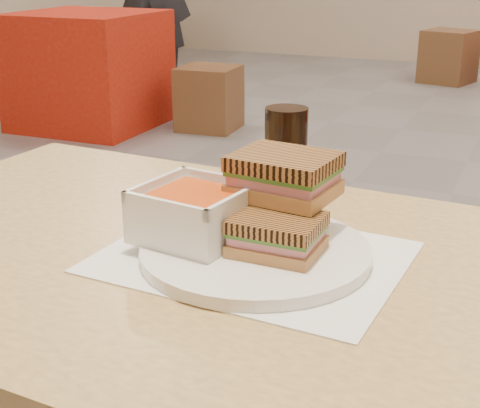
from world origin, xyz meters
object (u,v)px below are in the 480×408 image
at_px(bg_chair_0r, 209,98).
at_px(main_table, 229,334).
at_px(plate, 255,252).
at_px(panini_lower, 277,235).
at_px(bg_table_0, 89,70).
at_px(bg_chair_2l, 449,57).
at_px(soup_bowl, 195,215).
at_px(bg_chair_0l, 27,81).
at_px(cola_glass, 286,153).

bearing_deg(bg_chair_0r, main_table, -63.38).
bearing_deg(main_table, plate, 18.08).
bearing_deg(panini_lower, main_table, -175.44).
distance_m(panini_lower, bg_table_0, 4.06).
bearing_deg(bg_chair_2l, panini_lower, -84.57).
height_order(main_table, plate, plate).
height_order(soup_bowl, bg_chair_2l, soup_bowl).
distance_m(bg_table_0, bg_chair_2l, 3.36).
bearing_deg(bg_chair_2l, bg_table_0, -126.24).
relative_size(main_table, soup_bowl, 8.18).
bearing_deg(soup_bowl, bg_chair_2l, 94.28).
bearing_deg(panini_lower, bg_chair_0l, 134.15).
relative_size(panini_lower, bg_table_0, 0.13).
distance_m(main_table, bg_chair_2l, 5.89).
bearing_deg(soup_bowl, cola_glass, 81.78).
xyz_separation_m(panini_lower, bg_chair_2l, (-0.56, 5.85, -0.56)).
bearing_deg(plate, bg_table_0, 128.62).
bearing_deg(bg_table_0, panini_lower, -51.08).
relative_size(panini_lower, bg_chair_0l, 0.25).
relative_size(main_table, bg_chair_2l, 2.41).
xyz_separation_m(soup_bowl, cola_glass, (0.04, 0.25, 0.02)).
bearing_deg(plate, bg_chair_2l, 95.13).
bearing_deg(main_table, soup_bowl, 169.61).
bearing_deg(main_table, bg_table_0, 128.16).
bearing_deg(bg_chair_0r, bg_chair_0l, 178.77).
xyz_separation_m(plate, cola_glass, (-0.05, 0.25, 0.06)).
relative_size(plate, bg_table_0, 0.34).
distance_m(panini_lower, cola_glass, 0.27).
bearing_deg(cola_glass, panini_lower, -71.97).
xyz_separation_m(plate, soup_bowl, (-0.09, -0.00, 0.04)).
xyz_separation_m(bg_table_0, bg_chair_2l, (1.98, 2.71, -0.14)).
bearing_deg(bg_table_0, bg_chair_2l, 53.76).
height_order(main_table, bg_table_0, bg_table_0).
relative_size(cola_glass, bg_chair_0r, 0.35).
bearing_deg(bg_chair_2l, bg_chair_0l, -138.38).
bearing_deg(cola_glass, soup_bowl, -98.22).
height_order(bg_table_0, bg_chair_0r, bg_table_0).
bearing_deg(bg_chair_2l, main_table, -85.20).
xyz_separation_m(cola_glass, bg_chair_2l, (-0.47, 5.60, -0.59)).
height_order(main_table, soup_bowl, soup_bowl).
distance_m(cola_glass, bg_table_0, 3.82).
bearing_deg(plate, bg_chair_0r, 117.14).
bearing_deg(cola_glass, bg_chair_2l, 94.84).
bearing_deg(main_table, bg_chair_0r, 116.62).
height_order(panini_lower, bg_table_0, panini_lower).
relative_size(soup_bowl, bg_table_0, 0.17).
bearing_deg(bg_table_0, main_table, -51.84).
xyz_separation_m(main_table, bg_table_0, (-2.48, 3.15, -0.26)).
height_order(cola_glass, bg_chair_0l, cola_glass).
xyz_separation_m(main_table, cola_glass, (-0.02, 0.26, 0.19)).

